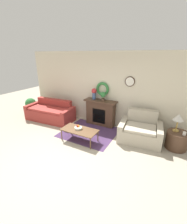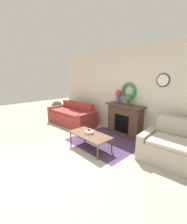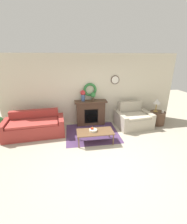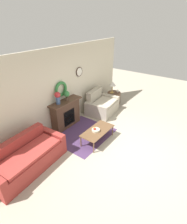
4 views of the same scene
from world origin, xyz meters
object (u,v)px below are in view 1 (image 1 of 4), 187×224
fireplace (101,112)px  loveseat_right (140,131)px  mug (184,133)px  coffee_table (79,131)px  potted_plant_on_mantel (103,95)px  vase_on_mantel_left (94,93)px  potted_plant_floor_by_couch (31,104)px  table_lamp (178,118)px  couch_left (51,113)px  side_table_by_loveseat (177,140)px  fruit_bowl (78,128)px

fireplace → loveseat_right: (1.61, -0.43, -0.18)m
fireplace → mug: bearing=-10.3°
coffee_table → potted_plant_on_mantel: 1.62m
vase_on_mantel_left → mug: bearing=-9.5°
potted_plant_on_mantel → potted_plant_floor_by_couch: size_ratio=0.44×
table_lamp → potted_plant_on_mantel: size_ratio=1.57×
potted_plant_on_mantel → vase_on_mantel_left: bearing=177.0°
table_lamp → fireplace: bearing=172.4°
table_lamp → mug: bearing=-38.2°
couch_left → side_table_by_loveseat: size_ratio=3.44×
loveseat_right → potted_plant_on_mantel: potted_plant_on_mantel is taller
table_lamp → loveseat_right: bearing=-174.8°
vase_on_mantel_left → potted_plant_floor_by_couch: bearing=-169.7°
side_table_by_loveseat → table_lamp: bearing=141.3°
fruit_bowl → side_table_by_loveseat: (2.77, 0.96, -0.17)m
fruit_bowl → vase_on_mantel_left: (-0.17, 1.37, 0.79)m
mug → fruit_bowl: bearing=-163.5°
couch_left → potted_plant_floor_by_couch: bearing=173.1°
fireplace → potted_plant_floor_by_couch: size_ratio=1.64×
fruit_bowl → mug: mug is taller
coffee_table → mug: bearing=17.4°
fireplace → side_table_by_loveseat: size_ratio=2.09×
loveseat_right → side_table_by_loveseat: 1.04m
table_lamp → mug: size_ratio=5.35×
coffee_table → side_table_by_loveseat: side_table_by_loveseat is taller
fruit_bowl → potted_plant_on_mantel: potted_plant_on_mantel is taller
coffee_table → vase_on_mantel_left: size_ratio=2.75×
fireplace → mug: (2.78, -0.51, 0.07)m
fireplace → fruit_bowl: 1.37m
vase_on_mantel_left → potted_plant_floor_by_couch: 3.09m
loveseat_right → side_table_by_loveseat: (1.04, 0.03, -0.05)m
couch_left → loveseat_right: size_ratio=1.49×
loveseat_right → mug: size_ratio=14.23×
fireplace → potted_plant_on_mantel: 0.70m
fruit_bowl → vase_on_mantel_left: vase_on_mantel_left is taller
loveseat_right → fruit_bowl: 1.97m
mug → fireplace: bearing=169.7°
vase_on_mantel_left → potted_plant_floor_by_couch: vase_on_mantel_left is taller
couch_left → potted_plant_floor_by_couch: couch_left is taller
loveseat_right → potted_plant_floor_by_couch: size_ratio=1.82×
fireplace → vase_on_mantel_left: vase_on_mantel_left is taller
fireplace → loveseat_right: size_ratio=0.90×
table_lamp → potted_plant_floor_by_couch: (-5.81, -0.19, -0.44)m
potted_plant_floor_by_couch → coffee_table: bearing=-15.3°
fruit_bowl → potted_plant_floor_by_couch: bearing=165.0°
fireplace → fruit_bowl: bearing=-95.1°
fruit_bowl → potted_plant_on_mantel: 1.57m
mug → vase_on_mantel_left: size_ratio=0.23×
couch_left → mug: couch_left is taller
fruit_bowl → side_table_by_loveseat: bearing=19.2°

